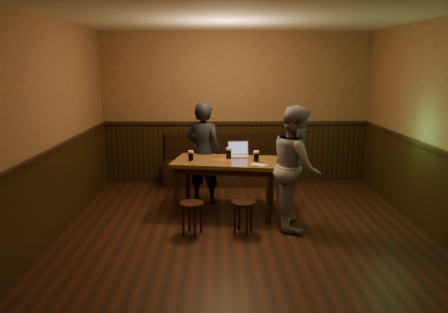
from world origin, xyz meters
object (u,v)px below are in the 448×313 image
stool_right (243,208)px  laptop (239,153)px  pub_table (226,167)px  pint_right (256,156)px  person_suit (204,153)px  pint_mid (229,153)px  pint_left (191,156)px  bench (224,168)px  person_grey (296,167)px  stool_left (192,209)px

stool_right → laptop: size_ratio=1.30×
pub_table → pint_right: 0.50m
stool_right → person_suit: size_ratio=0.26×
pub_table → person_suit: person_suit is taller
pint_mid → stool_right: bearing=-79.7°
pint_mid → person_suit: size_ratio=0.11×
pub_table → stool_right: size_ratio=3.79×
pint_left → pint_right: size_ratio=0.93×
bench → pub_table: 1.64m
bench → person_grey: person_grey is taller
stool_left → pint_right: 1.28m
pub_table → pint_mid: (0.05, 0.07, 0.19)m
pint_left → pint_right: (0.95, -0.08, 0.01)m
pint_mid → person_suit: (-0.39, 0.44, -0.08)m
pub_table → stool_left: size_ratio=3.79×
bench → pint_left: (-0.51, -1.67, 0.58)m
bench → stool_right: bearing=-85.0°
pub_table → person_grey: 1.12m
laptop → pint_mid: bearing=-131.7°
bench → stool_right: bench is taller
pint_left → laptop: bearing=25.3°
stool_right → person_suit: (-0.55, 1.35, 0.47)m
pint_right → laptop: size_ratio=0.51×
bench → stool_left: (-0.46, -2.47, 0.03)m
pint_mid → bench: bearing=91.8°
pint_mid → pint_right: 0.45m
pub_table → pint_left: 0.55m
stool_left → person_suit: person_suit is taller
pint_right → person_suit: person_suit is taller
pint_right → bench: bearing=104.1°
bench → person_suit: 1.25m
pint_left → pint_right: pint_right is taller
pint_mid → laptop: (0.16, 0.20, -0.03)m
stool_right → person_grey: 0.92m
stool_left → person_suit: (0.12, 1.38, 0.47)m
pub_table → pint_left: (-0.51, -0.07, 0.19)m
pub_table → pint_mid: 0.21m
person_grey → pint_mid: bearing=56.3°
pub_table → person_suit: (-0.34, 0.51, 0.11)m
bench → person_grey: (0.95, -2.18, 0.53)m
pint_mid → person_grey: person_grey is taller
pub_table → person_grey: person_grey is taller
bench → person_suit: (-0.34, -1.09, 0.51)m
bench → person_grey: size_ratio=1.31×
stool_left → pint_left: bearing=93.8°
pub_table → laptop: 0.38m
bench → pub_table: bench is taller
pub_table → person_grey: bearing=-21.8°
bench → pint_right: 1.90m
pint_left → pint_mid: bearing=14.2°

